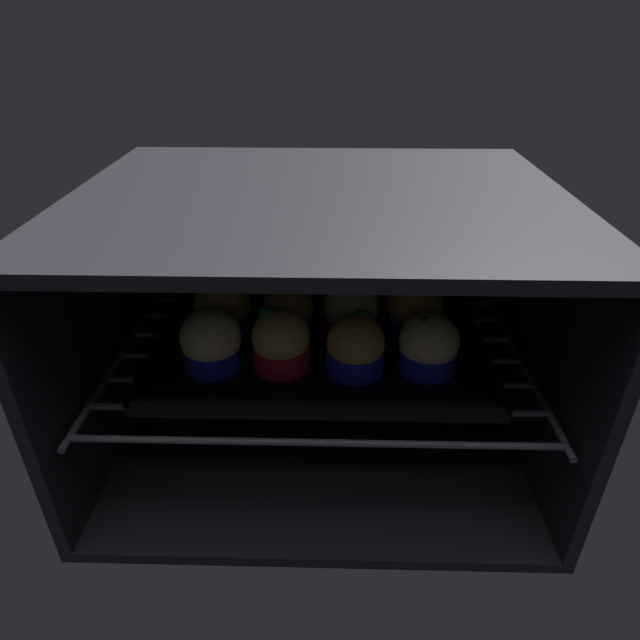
{
  "coord_description": "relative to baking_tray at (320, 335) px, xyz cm",
  "views": [
    {
      "loc": [
        1.59,
        -40.21,
        54.05
      ],
      "look_at": [
        0.0,
        23.53,
        17.05
      ],
      "focal_mm": 29.93,
      "sensor_mm": 36.0,
      "label": 1
    }
  ],
  "objects": [
    {
      "name": "muffin_row1_col2",
      "position": [
        4.24,
        0.05,
        4.15
      ],
      "size": [
        7.7,
        7.7,
        8.33
      ],
      "color": "red",
      "rests_on": "baking_tray"
    },
    {
      "name": "baking_tray",
      "position": [
        0.0,
        0.0,
        0.0
      ],
      "size": [
        43.53,
        34.77,
        2.2
      ],
      "color": "black",
      "rests_on": "oven_rack"
    },
    {
      "name": "muffin_row1_col3",
      "position": [
        12.86,
        -0.08,
        4.34
      ],
      "size": [
        7.53,
        7.53,
        8.34
      ],
      "color": "#1928B7",
      "rests_on": "baking_tray"
    },
    {
      "name": "muffin_row0_col2",
      "position": [
        4.59,
        -9.03,
        3.91
      ],
      "size": [
        7.11,
        7.11,
        7.85
      ],
      "color": "#1928B7",
      "rests_on": "baking_tray"
    },
    {
      "name": "muffin_row2_col3",
      "position": [
        13.33,
        8.72,
        4.3
      ],
      "size": [
        7.47,
        7.47,
        8.26
      ],
      "color": "#1928B7",
      "rests_on": "baking_tray"
    },
    {
      "name": "oven_cavity",
      "position": [
        0.0,
        2.71,
        2.33
      ],
      "size": [
        59.0,
        47.0,
        37.0
      ],
      "color": "black",
      "rests_on": "ground"
    },
    {
      "name": "muffin_row1_col1",
      "position": [
        -4.39,
        -0.19,
        3.73
      ],
      "size": [
        7.08,
        7.08,
        7.38
      ],
      "color": "#1928B7",
      "rests_on": "baking_tray"
    },
    {
      "name": "muffin_row1_col0",
      "position": [
        -13.21,
        -0.31,
        4.35
      ],
      "size": [
        7.78,
        7.78,
        8.41
      ],
      "color": "#1928B7",
      "rests_on": "baking_tray"
    },
    {
      "name": "oven_rack",
      "position": [
        0.0,
        -1.53,
        -1.07
      ],
      "size": [
        54.8,
        42.0,
        0.8
      ],
      "color": "#51515B",
      "rests_on": "oven_cavity"
    },
    {
      "name": "muffin_row0_col3",
      "position": [
        13.5,
        -8.53,
        3.89
      ],
      "size": [
        7.37,
        7.37,
        7.65
      ],
      "color": "#1928B7",
      "rests_on": "baking_tray"
    },
    {
      "name": "muffin_row2_col2",
      "position": [
        4.42,
        8.83,
        3.94
      ],
      "size": [
        7.15,
        7.15,
        7.78
      ],
      "color": "#1928B7",
      "rests_on": "baking_tray"
    },
    {
      "name": "muffin_row0_col0",
      "position": [
        -13.24,
        -8.55,
        3.98
      ],
      "size": [
        7.56,
        7.56,
        7.92
      ],
      "color": "#1928B7",
      "rests_on": "baking_tray"
    },
    {
      "name": "muffin_row2_col0",
      "position": [
        -13.08,
        8.76,
        3.94
      ],
      "size": [
        7.08,
        7.08,
        7.71
      ],
      "color": "#1928B7",
      "rests_on": "baking_tray"
    },
    {
      "name": "muffin_row2_col1",
      "position": [
        -4.62,
        8.73,
        3.92
      ],
      "size": [
        7.52,
        7.52,
        7.79
      ],
      "color": "#7A238C",
      "rests_on": "baking_tray"
    },
    {
      "name": "muffin_row0_col1",
      "position": [
        -4.64,
        -8.43,
        4.12
      ],
      "size": [
        7.13,
        7.13,
        8.45
      ],
      "color": "red",
      "rests_on": "baking_tray"
    }
  ]
}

